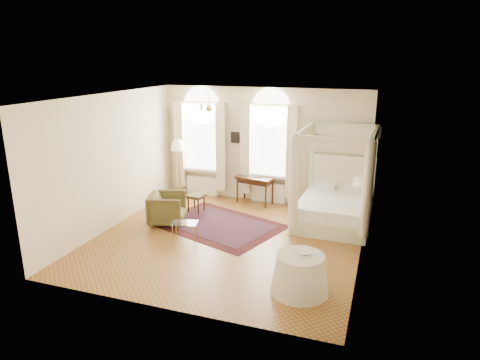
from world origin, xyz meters
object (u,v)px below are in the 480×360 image
object	(u,v)px
nightstand	(356,204)
armchair	(167,209)
writing_desk	(255,181)
floor_lamp	(178,148)
side_table	(300,274)
canopy_bed	(334,204)
stool	(196,197)
coffee_table	(185,224)

from	to	relation	value
nightstand	armchair	world-z (taller)	armchair
writing_desk	floor_lamp	distance (m)	2.56
nightstand	floor_lamp	bearing A→B (deg)	180.00
writing_desk	side_table	bearing A→B (deg)	-63.35
canopy_bed	writing_desk	bearing A→B (deg)	159.11
floor_lamp	armchair	bearing A→B (deg)	-70.73
floor_lamp	side_table	bearing A→B (deg)	-43.52
canopy_bed	armchair	world-z (taller)	canopy_bed
canopy_bed	stool	xyz separation A→B (m)	(-3.70, -0.28, -0.15)
floor_lamp	side_table	world-z (taller)	floor_lamp
coffee_table	stool	bearing A→B (deg)	106.57
stool	coffee_table	xyz separation A→B (m)	(0.53, -1.77, -0.04)
canopy_bed	floor_lamp	size ratio (longest dim) A/B	1.41
coffee_table	floor_lamp	size ratio (longest dim) A/B	0.39
canopy_bed	side_table	world-z (taller)	canopy_bed
canopy_bed	floor_lamp	world-z (taller)	canopy_bed
side_table	armchair	bearing A→B (deg)	150.65
armchair	coffee_table	size ratio (longest dim) A/B	1.31
armchair	stool	bearing A→B (deg)	-34.08
nightstand	stool	distance (m)	4.34
canopy_bed	side_table	bearing A→B (deg)	-92.69
canopy_bed	coffee_table	bearing A→B (deg)	-147.20
stool	floor_lamp	world-z (taller)	floor_lamp
stool	side_table	bearing A→B (deg)	-42.37
coffee_table	floor_lamp	world-z (taller)	floor_lamp
nightstand	side_table	distance (m)	4.46
floor_lamp	stool	bearing A→B (deg)	-46.94
canopy_bed	armchair	bearing A→B (deg)	-161.69
armchair	coffee_table	world-z (taller)	armchair
nightstand	side_table	bearing A→B (deg)	-98.21
canopy_bed	writing_desk	size ratio (longest dim) A/B	2.12
armchair	floor_lamp	distance (m)	2.61
armchair	coffee_table	bearing A→B (deg)	-147.08
side_table	nightstand	bearing A→B (deg)	81.79
side_table	stool	bearing A→B (deg)	137.63
canopy_bed	coffee_table	world-z (taller)	canopy_bed
nightstand	writing_desk	size ratio (longest dim) A/B	0.49
armchair	floor_lamp	bearing A→B (deg)	2.22
canopy_bed	writing_desk	distance (m)	2.55
canopy_bed	coffee_table	xyz separation A→B (m)	(-3.18, -2.05, -0.19)
nightstand	writing_desk	bearing A→B (deg)	180.00
side_table	canopy_bed	bearing A→B (deg)	87.31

